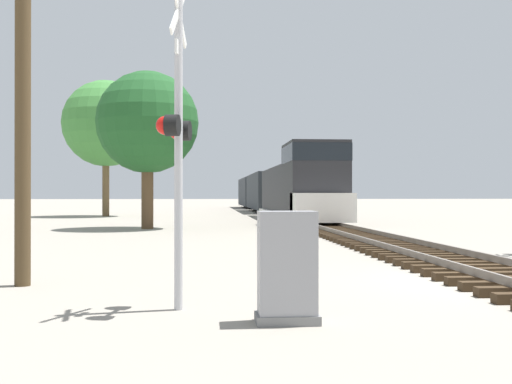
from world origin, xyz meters
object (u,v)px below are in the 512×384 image
object	(u,v)px
freight_train	(270,192)
tree_mid_background	(106,124)
utility_pole	(23,37)
tree_far_right	(147,123)
relay_cabinet	(287,268)
crossing_signal_near	(177,130)

from	to	relation	value
freight_train	tree_mid_background	xyz separation A→B (m)	(-13.12, -6.73, 5.06)
utility_pole	tree_mid_background	distance (m)	34.78
tree_far_right	tree_mid_background	size ratio (longest dim) A/B	0.74
freight_train	relay_cabinet	size ratio (longest dim) A/B	35.65
tree_mid_background	tree_far_right	bearing A→B (deg)	-74.21
utility_pole	tree_far_right	xyz separation A→B (m)	(0.50, 17.85, 0.58)
freight_train	tree_mid_background	world-z (taller)	tree_mid_background
crossing_signal_near	utility_pole	distance (m)	4.26
freight_train	tree_far_right	size ratio (longest dim) A/B	6.78
freight_train	utility_pole	world-z (taller)	utility_pole
freight_train	tree_mid_background	distance (m)	15.59
crossing_signal_near	relay_cabinet	xyz separation A→B (m)	(1.45, -1.00, -1.86)
freight_train	crossing_signal_near	size ratio (longest dim) A/B	10.75
freight_train	relay_cabinet	xyz separation A→B (m)	(-4.58, -44.65, -1.18)
utility_pole	tree_far_right	size ratio (longest dim) A/B	1.15
utility_pole	tree_far_right	world-z (taller)	utility_pole
tree_mid_background	utility_pole	bearing A→B (deg)	-83.05
tree_far_right	crossing_signal_near	bearing A→B (deg)	-83.30
relay_cabinet	tree_mid_background	world-z (taller)	tree_mid_background
utility_pole	freight_train	bearing A→B (deg)	77.77
relay_cabinet	tree_far_right	distance (m)	22.11
tree_far_right	freight_train	bearing A→B (deg)	70.14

